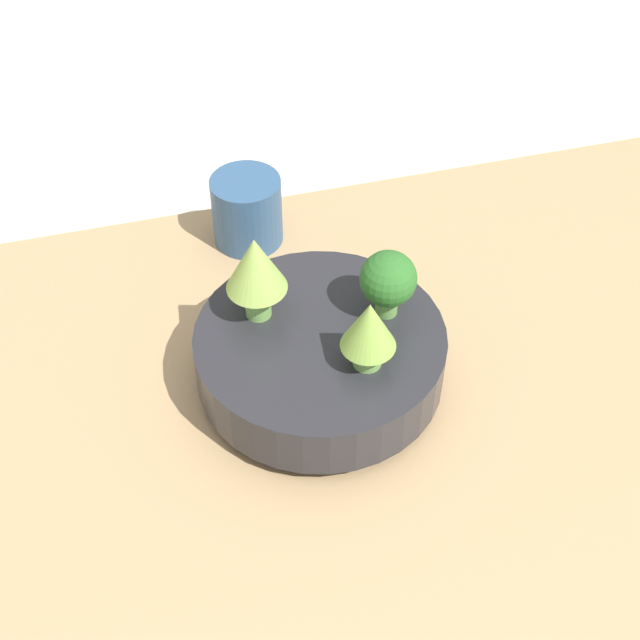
% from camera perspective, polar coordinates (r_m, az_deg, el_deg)
% --- Properties ---
extents(ground_plane, '(6.00, 6.00, 0.00)m').
position_cam_1_polar(ground_plane, '(0.91, 2.34, -6.25)').
color(ground_plane, beige).
extents(table, '(1.15, 0.65, 0.04)m').
position_cam_1_polar(table, '(0.90, 2.38, -5.48)').
color(table, tan).
rests_on(table, ground_plane).
extents(bowl, '(0.24, 0.24, 0.07)m').
position_cam_1_polar(bowl, '(0.86, 0.00, -2.29)').
color(bowl, '#28282D').
rests_on(bowl, table).
extents(romanesco_piece_near, '(0.05, 0.05, 0.08)m').
position_cam_1_polar(romanesco_piece_near, '(0.78, 3.17, -0.55)').
color(romanesco_piece_near, '#7AB256').
rests_on(romanesco_piece_near, bowl).
extents(broccoli_floret_right, '(0.05, 0.05, 0.07)m').
position_cam_1_polar(broccoli_floret_right, '(0.84, 4.39, 2.54)').
color(broccoli_floret_right, '#6BA34C').
rests_on(broccoli_floret_right, bowl).
extents(romanesco_piece_far, '(0.06, 0.06, 0.09)m').
position_cam_1_polar(romanesco_piece_far, '(0.82, -4.14, 3.35)').
color(romanesco_piece_far, '#7AB256').
rests_on(romanesco_piece_far, bowl).
extents(cup, '(0.08, 0.08, 0.08)m').
position_cam_1_polar(cup, '(1.03, -4.70, 7.01)').
color(cup, '#33567F').
rests_on(cup, table).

